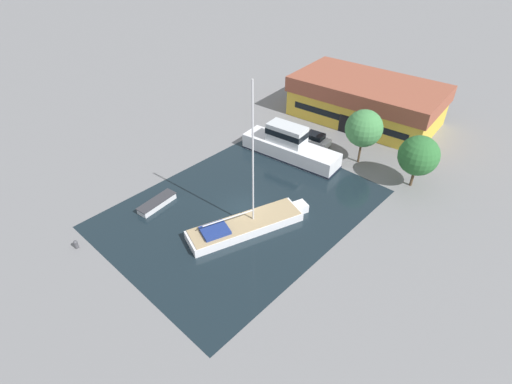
{
  "coord_description": "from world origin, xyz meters",
  "views": [
    {
      "loc": [
        23.13,
        -22.66,
        26.13
      ],
      "look_at": [
        0.0,
        2.03,
        1.0
      ],
      "focal_mm": 28.0,
      "sensor_mm": 36.0,
      "label": 1
    }
  ],
  "objects_px": {
    "quay_tree_near_building": "(364,128)",
    "motor_cruiser": "(289,146)",
    "sailboat_moored": "(246,224)",
    "small_dinghy": "(157,203)",
    "parked_car": "(314,139)",
    "quay_tree_by_water": "(419,156)",
    "warehouse_building": "(366,100)"
  },
  "relations": [
    {
      "from": "quay_tree_near_building",
      "to": "quay_tree_by_water",
      "type": "xyz_separation_m",
      "value": [
        6.94,
        -0.26,
        -0.68
      ]
    },
    {
      "from": "warehouse_building",
      "to": "quay_tree_by_water",
      "type": "relative_size",
      "value": 3.52
    },
    {
      "from": "parked_car",
      "to": "quay_tree_by_water",
      "type": "bearing_deg",
      "value": -97.24
    },
    {
      "from": "parked_car",
      "to": "small_dinghy",
      "type": "xyz_separation_m",
      "value": [
        -4.36,
        -21.51,
        -0.49
      ]
    },
    {
      "from": "quay_tree_near_building",
      "to": "sailboat_moored",
      "type": "relative_size",
      "value": 0.45
    },
    {
      "from": "motor_cruiser",
      "to": "parked_car",
      "type": "bearing_deg",
      "value": -13.64
    },
    {
      "from": "quay_tree_by_water",
      "to": "small_dinghy",
      "type": "bearing_deg",
      "value": -129.2
    },
    {
      "from": "quay_tree_by_water",
      "to": "motor_cruiser",
      "type": "xyz_separation_m",
      "value": [
        -13.86,
        -4.65,
        -2.36
      ]
    },
    {
      "from": "quay_tree_near_building",
      "to": "small_dinghy",
      "type": "relative_size",
      "value": 1.47
    },
    {
      "from": "quay_tree_by_water",
      "to": "parked_car",
      "type": "relative_size",
      "value": 1.37
    },
    {
      "from": "warehouse_building",
      "to": "small_dinghy",
      "type": "bearing_deg",
      "value": -104.54
    },
    {
      "from": "quay_tree_near_building",
      "to": "parked_car",
      "type": "relative_size",
      "value": 1.52
    },
    {
      "from": "quay_tree_by_water",
      "to": "parked_car",
      "type": "xyz_separation_m",
      "value": [
        -13.33,
        -0.18,
        -3.02
      ]
    },
    {
      "from": "warehouse_building",
      "to": "quay_tree_by_water",
      "type": "xyz_separation_m",
      "value": [
        12.66,
        -10.94,
        0.98
      ]
    },
    {
      "from": "quay_tree_near_building",
      "to": "motor_cruiser",
      "type": "height_order",
      "value": "quay_tree_near_building"
    },
    {
      "from": "small_dinghy",
      "to": "parked_car",
      "type": "bearing_deg",
      "value": 71.79
    },
    {
      "from": "quay_tree_near_building",
      "to": "motor_cruiser",
      "type": "xyz_separation_m",
      "value": [
        -6.93,
        -4.91,
        -3.03
      ]
    },
    {
      "from": "quay_tree_by_water",
      "to": "sailboat_moored",
      "type": "relative_size",
      "value": 0.4
    },
    {
      "from": "parked_car",
      "to": "small_dinghy",
      "type": "relative_size",
      "value": 0.97
    },
    {
      "from": "parked_car",
      "to": "small_dinghy",
      "type": "bearing_deg",
      "value": 160.54
    },
    {
      "from": "motor_cruiser",
      "to": "sailboat_moored",
      "type": "bearing_deg",
      "value": -164.21
    },
    {
      "from": "quay_tree_by_water",
      "to": "sailboat_moored",
      "type": "bearing_deg",
      "value": -115.01
    },
    {
      "from": "warehouse_building",
      "to": "parked_car",
      "type": "height_order",
      "value": "warehouse_building"
    },
    {
      "from": "motor_cruiser",
      "to": "small_dinghy",
      "type": "relative_size",
      "value": 2.81
    },
    {
      "from": "quay_tree_by_water",
      "to": "sailboat_moored",
      "type": "distance_m",
      "value": 20.0
    },
    {
      "from": "parked_car",
      "to": "sailboat_moored",
      "type": "xyz_separation_m",
      "value": [
        4.99,
        -17.7,
        -0.25
      ]
    },
    {
      "from": "warehouse_building",
      "to": "motor_cruiser",
      "type": "relative_size",
      "value": 1.66
    },
    {
      "from": "warehouse_building",
      "to": "quay_tree_by_water",
      "type": "height_order",
      "value": "quay_tree_by_water"
    },
    {
      "from": "warehouse_building",
      "to": "parked_car",
      "type": "relative_size",
      "value": 4.82
    },
    {
      "from": "parked_car",
      "to": "motor_cruiser",
      "type": "relative_size",
      "value": 0.34
    },
    {
      "from": "sailboat_moored",
      "to": "parked_car",
      "type": "bearing_deg",
      "value": 125.4
    },
    {
      "from": "warehouse_building",
      "to": "sailboat_moored",
      "type": "xyz_separation_m",
      "value": [
        4.32,
        -28.81,
        -2.29
      ]
    }
  ]
}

